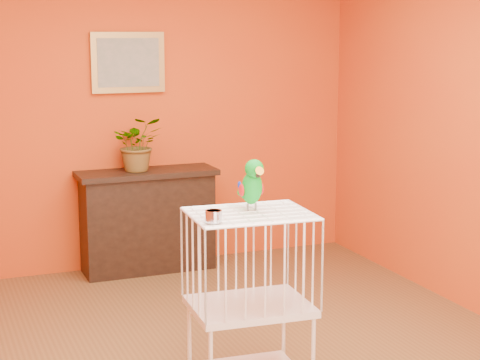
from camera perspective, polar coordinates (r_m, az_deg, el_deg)
name	(u,v)px	position (r m, az deg, el deg)	size (l,w,h in m)	color
room_shell	(223,106)	(4.67, -1.24, 5.30)	(4.50, 4.50, 4.50)	#C44812
console_cabinet	(148,221)	(6.81, -6.59, -2.89)	(1.16, 0.42, 0.86)	black
potted_plant	(138,150)	(6.69, -7.28, 2.15)	(0.41, 0.45, 0.35)	#26722D
framed_picture	(128,63)	(6.77, -7.96, 8.28)	(0.62, 0.04, 0.50)	#AC843D
birdcage	(250,297)	(4.58, 0.70, -8.35)	(0.69, 0.55, 1.02)	white
feed_cup	(214,216)	(4.21, -1.89, -2.59)	(0.09, 0.09, 0.06)	silver
parrot	(252,184)	(4.47, 0.86, -0.30)	(0.14, 0.26, 0.30)	#59544C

